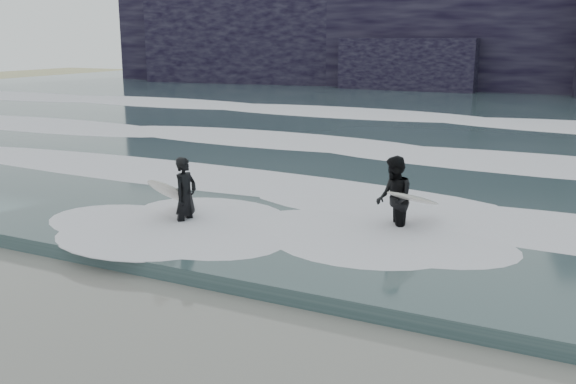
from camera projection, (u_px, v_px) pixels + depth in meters
ground at (97, 378)px, 8.05m from camera, size 120.00×120.00×0.00m
sea at (490, 115)px, 33.24m from camera, size 90.00×52.00×0.30m
headland at (535, 24)px, 46.88m from camera, size 70.00×9.00×10.00m
foam_near at (353, 193)px, 15.78m from camera, size 60.00×3.20×0.20m
foam_mid at (426, 149)px, 21.87m from camera, size 60.00×4.00×0.24m
foam_far at (476, 118)px, 29.69m from camera, size 60.00×4.80×0.30m
surfer_left at (182, 195)px, 13.70m from camera, size 1.15×2.13×1.69m
surfer_right at (396, 199)px, 13.17m from camera, size 1.41×2.17×1.80m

